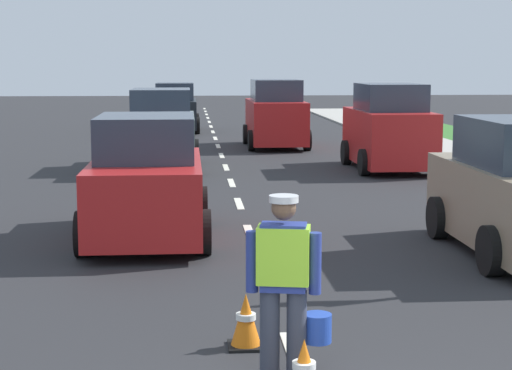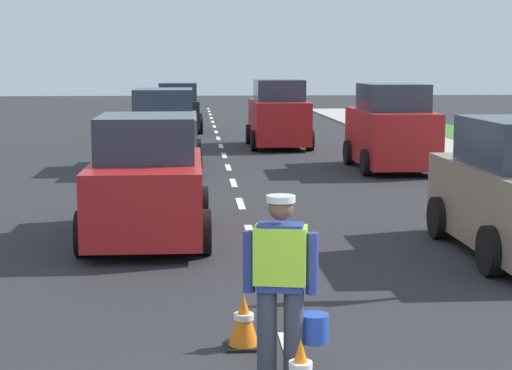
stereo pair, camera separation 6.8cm
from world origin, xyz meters
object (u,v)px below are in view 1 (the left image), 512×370
(car_oncoming_lead, at_px, (147,182))
(traffic_cone_near, at_px, (246,321))
(road_worker, at_px, (286,278))
(car_outgoing_far, at_px, (276,116))
(car_oncoming_second, at_px, (162,132))
(car_oncoming_third, at_px, (175,109))
(traffic_cone_far, at_px, (304,370))
(car_parked_far, at_px, (389,130))

(car_oncoming_lead, bearing_deg, traffic_cone_near, -77.21)
(road_worker, xyz_separation_m, car_outgoing_far, (2.08, 21.12, 0.12))
(car_oncoming_lead, height_order, car_oncoming_second, car_oncoming_second)
(car_oncoming_lead, bearing_deg, car_outgoing_far, 76.39)
(car_oncoming_third, bearing_deg, traffic_cone_near, -87.70)
(car_outgoing_far, distance_m, car_oncoming_lead, 15.29)
(road_worker, distance_m, traffic_cone_near, 1.14)
(traffic_cone_near, xyz_separation_m, car_oncoming_third, (-1.09, 27.12, 0.66))
(traffic_cone_far, distance_m, car_oncoming_second, 16.13)
(car_oncoming_third, bearing_deg, car_outgoing_far, -63.23)
(car_oncoming_third, distance_m, car_oncoming_lead, 21.73)
(road_worker, height_order, car_outgoing_far, car_outgoing_far)
(traffic_cone_near, distance_m, car_outgoing_far, 20.40)
(traffic_cone_near, relative_size, car_outgoing_far, 0.14)
(traffic_cone_far, distance_m, car_oncoming_third, 28.55)
(car_outgoing_far, xyz_separation_m, car_parked_far, (2.36, -6.30, 0.01))
(road_worker, bearing_deg, car_oncoming_lead, 103.67)
(road_worker, relative_size, car_oncoming_third, 0.41)
(car_oncoming_lead, distance_m, car_oncoming_second, 9.26)
(car_parked_far, bearing_deg, car_oncoming_third, 113.88)
(car_outgoing_far, bearing_deg, car_oncoming_lead, -103.61)
(car_outgoing_far, height_order, car_oncoming_lead, car_outgoing_far)
(car_oncoming_lead, bearing_deg, car_oncoming_third, 89.65)
(traffic_cone_far, relative_size, car_oncoming_third, 0.13)
(car_oncoming_third, bearing_deg, road_worker, -87.16)
(car_oncoming_third, bearing_deg, traffic_cone_far, -87.02)
(road_worker, distance_m, car_oncoming_lead, 6.44)
(traffic_cone_far, height_order, car_outgoing_far, car_outgoing_far)
(car_oncoming_lead, bearing_deg, car_oncoming_second, 90.27)
(traffic_cone_far, xyz_separation_m, car_outgoing_far, (1.98, 21.64, 0.79))
(road_worker, height_order, traffic_cone_far, road_worker)
(car_outgoing_far, bearing_deg, traffic_cone_near, -96.69)
(traffic_cone_far, relative_size, car_outgoing_far, 0.13)
(car_oncoming_third, xyz_separation_m, car_outgoing_far, (3.47, -6.87, 0.12))
(road_worker, bearing_deg, car_oncoming_second, 95.76)
(traffic_cone_far, xyz_separation_m, car_oncoming_lead, (-1.62, 6.77, 0.66))
(car_parked_far, bearing_deg, car_outgoing_far, 110.57)
(traffic_cone_near, distance_m, car_oncoming_second, 14.71)
(car_oncoming_lead, distance_m, car_parked_far, 10.44)
(road_worker, xyz_separation_m, car_oncoming_third, (-1.39, 27.99, 0.00))
(traffic_cone_far, xyz_separation_m, car_parked_far, (4.35, 15.34, 0.79))
(car_oncoming_third, height_order, car_oncoming_second, car_oncoming_second)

